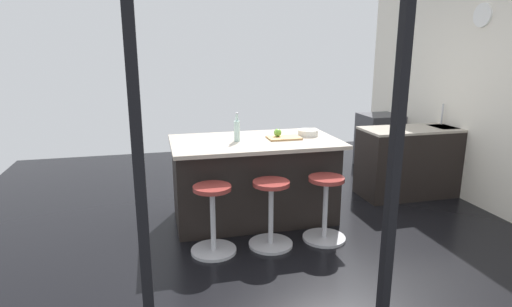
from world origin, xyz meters
name	(u,v)px	position (x,y,z in m)	size (l,w,h in m)	color
ground_plane	(265,219)	(0.00, 0.00, 0.00)	(7.10, 7.10, 0.00)	black
window_panel_rear	(396,149)	(0.00, 2.50, 1.42)	(5.46, 0.12, 2.86)	silver
interior_partition_left	(481,89)	(-2.73, 0.00, 1.43)	(0.15, 5.00, 2.86)	silver
sink_cabinet	(430,160)	(-2.39, -0.36, 0.46)	(1.91, 0.60, 1.19)	black
oven_range	(379,141)	(-2.38, -1.67, 0.44)	(0.60, 0.61, 0.88)	#38383D
kitchen_island	(254,179)	(0.12, -0.06, 0.48)	(1.82, 1.05, 0.94)	black
stool_by_window	(325,210)	(-0.45, 0.65, 0.32)	(0.44, 0.44, 0.67)	#B7B7BC
stool_middle	(271,216)	(0.12, 0.65, 0.32)	(0.44, 0.44, 0.67)	#B7B7BC
stool_near_camera	(213,221)	(0.69, 0.65, 0.32)	(0.44, 0.44, 0.67)	#B7B7BC
cutting_board	(284,138)	(-0.21, 0.01, 0.95)	(0.36, 0.24, 0.02)	tan
apple_green	(278,133)	(-0.15, -0.04, 1.00)	(0.09, 0.09, 0.09)	#609E2D
water_bottle	(237,130)	(0.32, 0.01, 1.06)	(0.06, 0.06, 0.31)	silver
fruit_bowl	(308,132)	(-0.53, -0.09, 0.98)	(0.23, 0.23, 0.07)	silver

